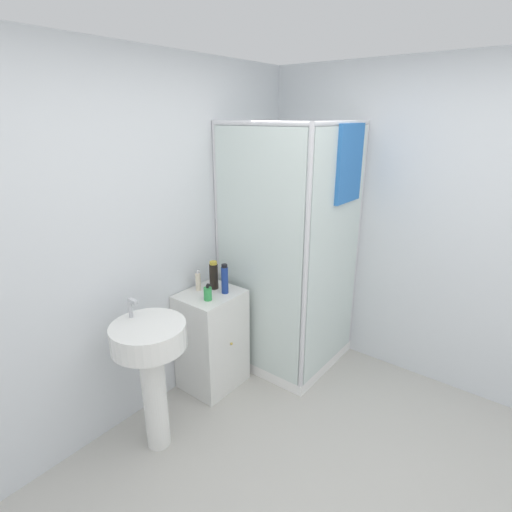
{
  "coord_description": "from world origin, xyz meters",
  "views": [
    {
      "loc": [
        -1.46,
        -0.52,
        2.09
      ],
      "look_at": [
        0.65,
        1.13,
        1.14
      ],
      "focal_mm": 28.0,
      "sensor_mm": 36.0,
      "label": 1
    }
  ],
  "objects_px": {
    "lotion_bottle_white": "(198,282)",
    "sink": "(151,359)",
    "shampoo_bottle_blue": "(225,279)",
    "shampoo_bottle_tall_black": "(214,275)",
    "soap_dispenser": "(208,293)"
  },
  "relations": [
    {
      "from": "soap_dispenser",
      "to": "sink",
      "type": "bearing_deg",
      "value": -171.14
    },
    {
      "from": "sink",
      "to": "soap_dispenser",
      "type": "height_order",
      "value": "sink"
    },
    {
      "from": "sink",
      "to": "soap_dispenser",
      "type": "xyz_separation_m",
      "value": [
        0.61,
        0.09,
        0.2
      ]
    },
    {
      "from": "soap_dispenser",
      "to": "lotion_bottle_white",
      "type": "bearing_deg",
      "value": 66.34
    },
    {
      "from": "lotion_bottle_white",
      "to": "sink",
      "type": "bearing_deg",
      "value": -158.15
    },
    {
      "from": "lotion_bottle_white",
      "to": "shampoo_bottle_blue",
      "type": "bearing_deg",
      "value": -65.4
    },
    {
      "from": "shampoo_bottle_blue",
      "to": "shampoo_bottle_tall_black",
      "type": "bearing_deg",
      "value": 85.25
    },
    {
      "from": "shampoo_bottle_blue",
      "to": "lotion_bottle_white",
      "type": "distance_m",
      "value": 0.22
    },
    {
      "from": "shampoo_bottle_blue",
      "to": "lotion_bottle_white",
      "type": "height_order",
      "value": "shampoo_bottle_blue"
    },
    {
      "from": "sink",
      "to": "shampoo_bottle_blue",
      "type": "distance_m",
      "value": 0.82
    },
    {
      "from": "sink",
      "to": "lotion_bottle_white",
      "type": "height_order",
      "value": "sink"
    },
    {
      "from": "sink",
      "to": "shampoo_bottle_tall_black",
      "type": "bearing_deg",
      "value": 14.49
    },
    {
      "from": "shampoo_bottle_tall_black",
      "to": "lotion_bottle_white",
      "type": "distance_m",
      "value": 0.13
    },
    {
      "from": "sink",
      "to": "lotion_bottle_white",
      "type": "distance_m",
      "value": 0.77
    },
    {
      "from": "soap_dispenser",
      "to": "lotion_bottle_white",
      "type": "distance_m",
      "value": 0.2
    }
  ]
}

